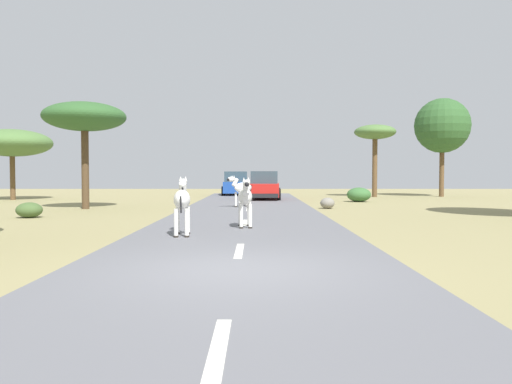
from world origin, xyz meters
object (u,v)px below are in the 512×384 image
(tree_3, at_px, (442,126))
(bush_0, at_px, (29,210))
(zebra_0, at_px, (245,197))
(zebra_2, at_px, (182,200))
(tree_1, at_px, (375,134))
(rock_0, at_px, (327,203))
(car_0, at_px, (264,186))
(zebra_1, at_px, (242,188))
(bush_2, at_px, (359,195))
(tree_5, at_px, (85,118))
(car_1, at_px, (236,184))
(tree_6, at_px, (12,143))

(tree_3, height_order, bush_0, tree_3)
(zebra_0, distance_m, bush_0, 9.08)
(zebra_2, relative_size, bush_0, 1.69)
(tree_1, distance_m, rock_0, 13.33)
(tree_3, bearing_deg, car_0, -161.37)
(tree_1, distance_m, bush_0, 23.94)
(zebra_0, relative_size, zebra_1, 1.05)
(zebra_2, xyz_separation_m, tree_1, (10.25, 22.26, 3.44))
(zebra_2, relative_size, bush_2, 1.17)
(zebra_0, distance_m, zebra_2, 2.47)
(zebra_1, height_order, car_0, car_0)
(tree_5, bearing_deg, zebra_2, -59.86)
(car_1, bearing_deg, tree_1, -14.66)
(zebra_1, height_order, tree_5, tree_5)
(zebra_0, relative_size, zebra_2, 0.98)
(zebra_1, bearing_deg, bush_0, 80.09)
(tree_3, bearing_deg, bush_0, -141.98)
(car_1, xyz_separation_m, tree_1, (9.83, -2.25, 3.56))
(car_0, xyz_separation_m, car_1, (-2.03, 6.08, 0.00))
(zebra_1, height_order, bush_2, zebra_1)
(tree_6, bearing_deg, zebra_2, -54.19)
(zebra_2, xyz_separation_m, tree_6, (-13.28, 18.41, 2.57))
(car_0, bearing_deg, tree_5, 45.58)
(bush_2, bearing_deg, zebra_2, -116.01)
(zebra_1, bearing_deg, bush_2, -96.15)
(rock_0, bearing_deg, tree_3, 50.96)
(zebra_1, height_order, bush_0, zebra_1)
(car_1, bearing_deg, zebra_0, -88.77)
(bush_0, bearing_deg, bush_2, 35.88)
(zebra_2, xyz_separation_m, bush_0, (-6.58, 5.74, -0.68))
(zebra_0, bearing_deg, tree_3, -127.22)
(zebra_0, height_order, tree_1, tree_1)
(zebra_2, bearing_deg, tree_3, 50.94)
(tree_1, relative_size, bush_0, 5.22)
(bush_2, height_order, rock_0, bush_2)
(zebra_0, relative_size, bush_0, 1.65)
(tree_1, bearing_deg, bush_0, -135.53)
(zebra_2, distance_m, tree_5, 12.44)
(bush_2, bearing_deg, tree_3, 41.99)
(zebra_1, xyz_separation_m, bush_0, (-7.82, -5.30, -0.67))
(zebra_1, distance_m, tree_5, 8.00)
(car_0, xyz_separation_m, bush_2, (5.47, -2.20, -0.43))
(tree_5, xyz_separation_m, bush_0, (-0.56, -4.64, -3.95))
(tree_5, bearing_deg, tree_6, 132.09)
(zebra_0, relative_size, bush_2, 1.15)
(bush_0, distance_m, rock_0, 12.83)
(rock_0, bearing_deg, tree_1, 66.98)
(zebra_0, relative_size, tree_5, 0.32)
(zebra_0, height_order, bush_2, zebra_0)
(rock_0, bearing_deg, tree_5, -178.87)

